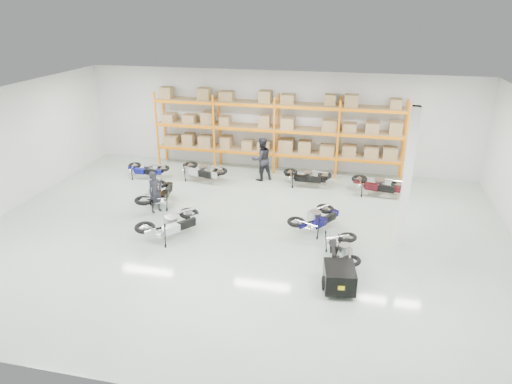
% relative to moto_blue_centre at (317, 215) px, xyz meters
% --- Properties ---
extents(room, '(18.00, 18.00, 18.00)m').
position_rel_moto_blue_centre_xyz_m(room, '(-2.46, -0.84, 1.68)').
color(room, '#ABBFAE').
rests_on(room, ground).
extents(pallet_rack, '(11.28, 0.98, 3.62)m').
position_rel_moto_blue_centre_xyz_m(pallet_rack, '(-2.46, 5.61, 1.69)').
color(pallet_rack, orange).
rests_on(pallet_rack, ground).
extents(structural_column, '(0.25, 0.25, 4.50)m').
position_rel_moto_blue_centre_xyz_m(structural_column, '(2.74, -0.34, 1.68)').
color(structural_column, white).
rests_on(structural_column, ground).
extents(moto_blue_centre, '(1.80, 2.06, 1.21)m').
position_rel_moto_blue_centre_xyz_m(moto_blue_centre, '(0.00, 0.00, 0.00)').
color(moto_blue_centre, '#0B074E').
rests_on(moto_blue_centre, ground).
extents(moto_silver_left, '(2.01, 2.21, 1.30)m').
position_rel_moto_blue_centre_xyz_m(moto_silver_left, '(-4.66, -1.56, 0.05)').
color(moto_silver_left, silver).
rests_on(moto_silver_left, ground).
extents(moto_black_far_left, '(1.16, 2.08, 1.30)m').
position_rel_moto_blue_centre_xyz_m(moto_black_far_left, '(-6.20, 0.80, 0.04)').
color(moto_black_far_left, black).
rests_on(moto_black_far_left, ground).
extents(moto_touring_right, '(1.02, 1.78, 1.11)m').
position_rel_moto_blue_centre_xyz_m(moto_touring_right, '(0.97, -1.90, -0.05)').
color(moto_touring_right, black).
rests_on(moto_touring_right, ground).
extents(trailer, '(0.95, 1.76, 0.72)m').
position_rel_moto_blue_centre_xyz_m(trailer, '(0.97, -3.50, -0.15)').
color(trailer, black).
rests_on(trailer, ground).
extents(moto_back_a, '(1.77, 0.96, 1.11)m').
position_rel_moto_blue_centre_xyz_m(moto_back_a, '(-7.91, 3.42, -0.05)').
color(moto_back_a, navy).
rests_on(moto_back_a, ground).
extents(moto_back_b, '(2.13, 1.50, 1.25)m').
position_rel_moto_blue_centre_xyz_m(moto_back_b, '(-5.39, 3.65, 0.02)').
color(moto_back_b, silver).
rests_on(moto_back_b, ground).
extents(moto_back_c, '(1.86, 1.01, 1.17)m').
position_rel_moto_blue_centre_xyz_m(moto_back_c, '(-0.82, 4.04, -0.02)').
color(moto_back_c, black).
rests_on(moto_back_c, ground).
extents(moto_back_d, '(2.07, 1.30, 1.25)m').
position_rel_moto_blue_centre_xyz_m(moto_back_d, '(2.13, 3.64, 0.02)').
color(moto_back_d, '#3C0C12').
rests_on(moto_back_d, ground).
extents(person_left, '(0.63, 0.69, 1.59)m').
position_rel_moto_blue_centre_xyz_m(person_left, '(-5.99, 0.17, 0.22)').
color(person_left, '#21212A').
rests_on(person_left, ground).
extents(person_back, '(1.19, 1.15, 1.93)m').
position_rel_moto_blue_centre_xyz_m(person_back, '(-2.84, 4.29, 0.39)').
color(person_back, black).
rests_on(person_back, ground).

